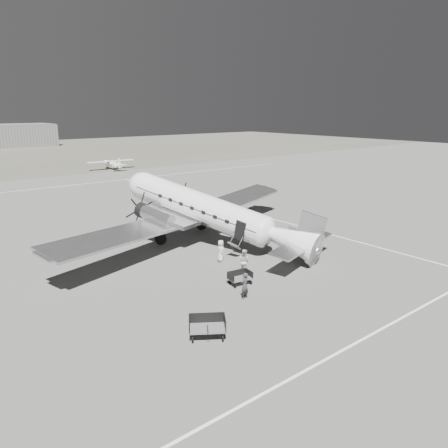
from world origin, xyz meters
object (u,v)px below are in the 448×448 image
at_px(baggage_cart_far, 207,328).
at_px(passenger, 221,251).
at_px(light_plane_right, 112,165).
at_px(baggage_cart_near, 240,278).
at_px(dc3_airliner, 209,213).
at_px(ramp_agent, 244,261).
at_px(ground_crew, 245,286).

relative_size(baggage_cart_far, passenger, 1.17).
xyz_separation_m(light_plane_right, baggage_cart_near, (-17.50, -57.19, -0.50)).
xyz_separation_m(dc3_airliner, baggage_cart_near, (-3.67, -8.24, -2.29)).
relative_size(dc3_airliner, ramp_agent, 16.51).
relative_size(baggage_cart_near, ramp_agent, 0.90).
distance_m(baggage_cart_far, passenger, 11.32).
bearing_deg(baggage_cart_far, ramp_agent, 71.26).
bearing_deg(ramp_agent, dc3_airliner, -31.20).
relative_size(ground_crew, passenger, 0.99).
distance_m(dc3_airliner, ground_crew, 11.33).
bearing_deg(baggage_cart_near, passenger, 76.95).
xyz_separation_m(light_plane_right, ramp_agent, (-15.95, -55.81, -0.07)).
bearing_deg(baggage_cart_near, baggage_cart_far, -134.65).
distance_m(baggage_cart_near, passenger, 4.64).
height_order(dc3_airliner, ramp_agent, dc3_airliner).
height_order(ramp_agent, passenger, ramp_agent).
height_order(baggage_cart_far, ground_crew, ground_crew).
distance_m(light_plane_right, ground_crew, 61.89).
xyz_separation_m(dc3_airliner, passenger, (-1.89, -3.97, -1.90)).
bearing_deg(baggage_cart_far, light_plane_right, 103.34).
height_order(ground_crew, passenger, passenger).
bearing_deg(ground_crew, light_plane_right, -118.69).
height_order(dc3_airliner, light_plane_right, dc3_airliner).
bearing_deg(light_plane_right, dc3_airliner, -103.62).
bearing_deg(baggage_cart_near, light_plane_right, 82.51).
bearing_deg(ground_crew, baggage_cart_far, 16.12).
distance_m(light_plane_right, ramp_agent, 58.04).
xyz_separation_m(light_plane_right, passenger, (-15.73, -52.92, -0.11)).
bearing_deg(ramp_agent, passenger, -18.48).
distance_m(baggage_cart_near, ramp_agent, 2.12).
height_order(dc3_airliner, baggage_cart_near, dc3_airliner).
bearing_deg(baggage_cart_near, ground_crew, -113.95).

